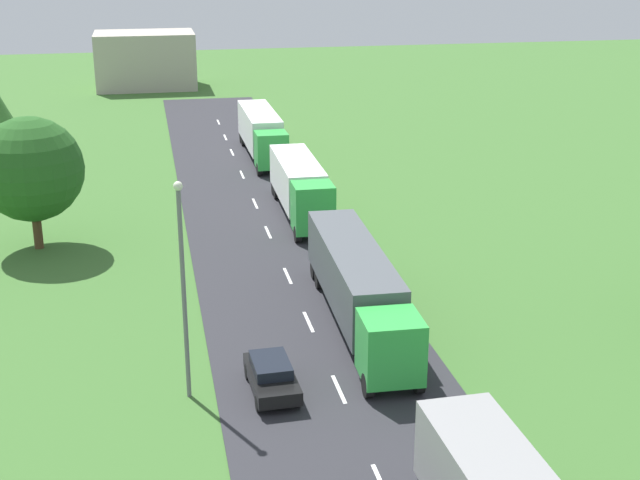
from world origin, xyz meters
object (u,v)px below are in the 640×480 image
Objects in this scene: car_third at (272,375)px; truck_second at (358,284)px; tree_elm at (31,169)px; distant_building at (146,60)px; truck_fourth at (261,132)px; truck_third at (300,185)px; lamppost_second at (183,282)px.

truck_second is at bearing 49.07° from car_third.
tree_elm reaches higher than distant_building.
tree_elm reaches higher than truck_fourth.
truck_third is 24.05m from car_third.
truck_third is at bearing -80.41° from distant_building.
car_third is at bearing -61.22° from tree_elm.
truck_third is 1.50× the size of tree_elm.
truck_fourth is at bearing 82.83° from car_third.
truck_fourth is at bearing -76.78° from distant_building.
car_third is at bearing -6.36° from lamppost_second.
tree_elm is at bearing 138.10° from truck_second.
distant_building is at bearing 99.59° from truck_third.
truck_second is 1.26× the size of distant_building.
truck_second is 1.25× the size of truck_third.
truck_fourth reaches higher than car_third.
distant_building is (-3.93, 78.33, 2.54)m from car_third.
tree_elm is (-7.75, 19.79, -0.15)m from lamppost_second.
distant_building is (-8.91, 72.58, 1.22)m from truck_second.
truck_third is 24.79m from lamppost_second.
car_third is at bearing -130.93° from truck_second.
lamppost_second reaches higher than car_third.
truck_third is at bearing 69.36° from lamppost_second.
truck_second is at bearing -91.18° from truck_third.
distant_building reaches higher than truck_second.
lamppost_second is (-3.33, 0.37, 4.22)m from car_third.
tree_elm is (-11.08, 20.16, 4.06)m from car_third.
distant_building is at bearing 92.87° from car_third.
tree_elm reaches higher than truck_second.
car_third is 5.39m from lamppost_second.
truck_third is at bearing -88.96° from truck_fourth.
truck_second is 7.72m from car_third.
truck_third is 55.71m from distant_building.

